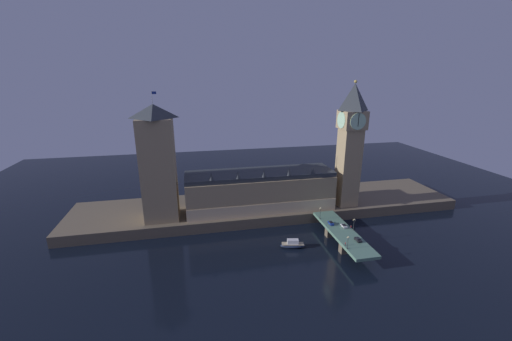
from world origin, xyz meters
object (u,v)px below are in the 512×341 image
(pedestrian_near_rail, at_px, (345,244))
(street_lamp_mid, at_px, (354,223))
(clock_tower, at_px, (350,142))
(victoria_tower, at_px, (158,163))
(pedestrian_mid_walk, at_px, (351,227))
(boat_upstream, at_px, (293,245))
(car_northbound_lead, at_px, (331,223))
(car_southbound_lead, at_px, (358,240))
(street_lamp_near, at_px, (348,241))
(street_lamp_far, at_px, (320,212))
(car_southbound_trail, at_px, (344,226))

(pedestrian_near_rail, height_order, street_lamp_mid, street_lamp_mid)
(clock_tower, xyz_separation_m, victoria_tower, (-101.64, 3.01, -7.16))
(victoria_tower, bearing_deg, pedestrian_near_rail, -30.55)
(clock_tower, distance_m, pedestrian_near_rail, 60.31)
(pedestrian_mid_walk, bearing_deg, boat_upstream, -178.95)
(car_northbound_lead, xyz_separation_m, pedestrian_mid_walk, (7.42, -6.36, 0.28))
(car_northbound_lead, xyz_separation_m, street_lamp_mid, (7.82, -7.94, 3.09))
(car_southbound_lead, xyz_separation_m, street_lamp_near, (-7.82, -5.05, 3.03))
(victoria_tower, bearing_deg, street_lamp_far, -14.22)
(street_lamp_far, bearing_deg, clock_tower, 37.21)
(victoria_tower, distance_m, car_northbound_lead, 90.74)
(boat_upstream, bearing_deg, pedestrian_near_rail, -34.37)
(car_southbound_lead, distance_m, boat_upstream, 29.34)
(victoria_tower, bearing_deg, pedestrian_mid_walk, -20.36)
(car_southbound_lead, relative_size, car_southbound_trail, 1.05)
(victoria_tower, distance_m, street_lamp_near, 96.65)
(pedestrian_mid_walk, bearing_deg, clock_tower, 68.05)
(car_northbound_lead, relative_size, street_lamp_near, 0.67)
(clock_tower, xyz_separation_m, boat_upstream, (-41.40, -30.73, -40.62))
(street_lamp_near, bearing_deg, car_southbound_trail, 67.08)
(car_southbound_lead, relative_size, street_lamp_near, 0.68)
(car_northbound_lead, bearing_deg, car_southbound_trail, -40.12)
(car_southbound_lead, xyz_separation_m, car_southbound_trail, (0.00, 13.45, -0.00))
(street_lamp_far, bearing_deg, victoria_tower, 165.78)
(car_northbound_lead, bearing_deg, victoria_tower, 161.88)
(pedestrian_mid_walk, bearing_deg, victoria_tower, 159.64)
(clock_tower, bearing_deg, pedestrian_mid_walk, -111.95)
(car_southbound_trail, height_order, boat_upstream, car_southbound_trail)
(car_southbound_trail, bearing_deg, street_lamp_mid, -52.72)
(street_lamp_far, xyz_separation_m, boat_upstream, (-18.93, -13.67, -8.81))
(clock_tower, distance_m, boat_upstream, 65.64)
(street_lamp_far, height_order, boat_upstream, street_lamp_far)
(car_southbound_lead, distance_m, street_lamp_far, 25.83)
(pedestrian_mid_walk, height_order, street_lamp_far, street_lamp_far)
(boat_upstream, bearing_deg, car_southbound_lead, -21.83)
(car_northbound_lead, relative_size, car_southbound_trail, 1.04)
(pedestrian_near_rail, relative_size, street_lamp_mid, 0.28)
(victoria_tower, relative_size, pedestrian_near_rail, 38.78)
(car_northbound_lead, bearing_deg, street_lamp_far, 112.97)
(car_southbound_lead, height_order, street_lamp_near, street_lamp_near)
(street_lamp_mid, bearing_deg, car_southbound_trail, 127.28)
(clock_tower, distance_m, victoria_tower, 101.94)
(pedestrian_mid_walk, relative_size, street_lamp_near, 0.30)
(clock_tower, height_order, car_southbound_lead, clock_tower)
(car_northbound_lead, bearing_deg, car_southbound_lead, -74.31)
(car_northbound_lead, distance_m, street_lamp_mid, 11.57)
(clock_tower, relative_size, pedestrian_mid_walk, 38.83)
(street_lamp_mid, bearing_deg, clock_tower, 69.67)
(clock_tower, relative_size, boat_upstream, 5.75)
(car_southbound_lead, xyz_separation_m, boat_upstream, (-26.75, 10.72, -5.51))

